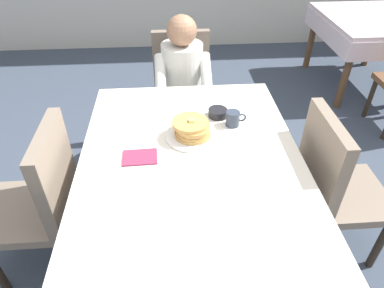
# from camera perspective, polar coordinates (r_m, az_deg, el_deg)

# --- Properties ---
(ground_plane) EXTENTS (14.00, 14.00, 0.00)m
(ground_plane) POSITION_cam_1_polar(r_m,az_deg,el_deg) (2.24, -0.08, -17.09)
(ground_plane) COLOR #3D4756
(dining_table_main) EXTENTS (1.12, 1.52, 0.74)m
(dining_table_main) POSITION_cam_1_polar(r_m,az_deg,el_deg) (1.75, -0.10, -4.70)
(dining_table_main) COLOR silver
(dining_table_main) RESTS_ON ground
(chair_diner) EXTENTS (0.44, 0.45, 0.93)m
(chair_diner) POSITION_cam_1_polar(r_m,az_deg,el_deg) (2.79, -1.67, 9.74)
(chair_diner) COLOR #7A6B5B
(chair_diner) RESTS_ON ground
(diner_person) EXTENTS (0.40, 0.43, 1.12)m
(diner_person) POSITION_cam_1_polar(r_m,az_deg,el_deg) (2.59, -1.55, 10.85)
(diner_person) COLOR silver
(diner_person) RESTS_ON ground
(chair_right_side) EXTENTS (0.45, 0.44, 0.93)m
(chair_right_side) POSITION_cam_1_polar(r_m,az_deg,el_deg) (2.03, 22.29, -5.82)
(chair_right_side) COLOR #7A6B5B
(chair_right_side) RESTS_ON ground
(chair_left_side) EXTENTS (0.45, 0.44, 0.93)m
(chair_left_side) POSITION_cam_1_polar(r_m,az_deg,el_deg) (1.96, -23.45, -8.05)
(chair_left_side) COLOR #7A6B5B
(chair_left_side) RESTS_ON ground
(plate_breakfast) EXTENTS (0.28, 0.28, 0.02)m
(plate_breakfast) POSITION_cam_1_polar(r_m,az_deg,el_deg) (1.83, -0.07, 1.38)
(plate_breakfast) COLOR white
(plate_breakfast) RESTS_ON dining_table_main
(breakfast_stack) EXTENTS (0.20, 0.20, 0.09)m
(breakfast_stack) POSITION_cam_1_polar(r_m,az_deg,el_deg) (1.80, 0.02, 2.60)
(breakfast_stack) COLOR tan
(breakfast_stack) RESTS_ON plate_breakfast
(cup_coffee) EXTENTS (0.11, 0.08, 0.08)m
(cup_coffee) POSITION_cam_1_polar(r_m,az_deg,el_deg) (1.92, 6.81, 4.20)
(cup_coffee) COLOR #333D4C
(cup_coffee) RESTS_ON dining_table_main
(bowl_butter) EXTENTS (0.11, 0.11, 0.04)m
(bowl_butter) POSITION_cam_1_polar(r_m,az_deg,el_deg) (2.00, 4.28, 5.15)
(bowl_butter) COLOR black
(bowl_butter) RESTS_ON dining_table_main
(fork_left_of_plate) EXTENTS (0.02, 0.18, 0.00)m
(fork_left_of_plate) POSITION_cam_1_polar(r_m,az_deg,el_deg) (1.82, -6.00, 0.61)
(fork_left_of_plate) COLOR silver
(fork_left_of_plate) RESTS_ON dining_table_main
(knife_right_of_plate) EXTENTS (0.03, 0.20, 0.00)m
(knife_right_of_plate) POSITION_cam_1_polar(r_m,az_deg,el_deg) (1.84, 5.88, 1.13)
(knife_right_of_plate) COLOR silver
(knife_right_of_plate) RESTS_ON dining_table_main
(spoon_near_edge) EXTENTS (0.15, 0.02, 0.00)m
(spoon_near_edge) POSITION_cam_1_polar(r_m,az_deg,el_deg) (1.62, 1.72, -4.69)
(spoon_near_edge) COLOR silver
(spoon_near_edge) RESTS_ON dining_table_main
(napkin_folded) EXTENTS (0.17, 0.13, 0.01)m
(napkin_folded) POSITION_cam_1_polar(r_m,az_deg,el_deg) (1.72, -8.59, -2.17)
(napkin_folded) COLOR #8C2D4C
(napkin_folded) RESTS_ON dining_table_main
(background_table_far) EXTENTS (0.92, 1.12, 0.74)m
(background_table_far) POSITION_cam_1_polar(r_m,az_deg,el_deg) (4.12, 27.14, 16.62)
(background_table_far) COLOR silver
(background_table_far) RESTS_ON ground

